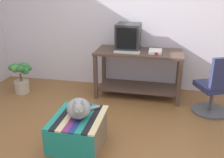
# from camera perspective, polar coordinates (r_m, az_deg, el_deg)

# --- Properties ---
(ground_plane) EXTENTS (14.00, 14.00, 0.00)m
(ground_plane) POSITION_cam_1_polar(r_m,az_deg,el_deg) (3.06, -3.83, -15.28)
(ground_plane) COLOR brown
(back_wall) EXTENTS (8.00, 0.10, 2.60)m
(back_wall) POSITION_cam_1_polar(r_m,az_deg,el_deg) (4.51, 2.87, 14.37)
(back_wall) COLOR silver
(back_wall) RESTS_ON ground_plane
(desk) EXTENTS (1.40, 0.64, 0.78)m
(desk) POSITION_cam_1_polar(r_m,az_deg,el_deg) (4.20, 5.96, 3.00)
(desk) COLOR #4C382D
(desk) RESTS_ON ground_plane
(tv_monitor) EXTENTS (0.38, 0.41, 0.42)m
(tv_monitor) POSITION_cam_1_polar(r_m,az_deg,el_deg) (4.16, 3.68, 9.39)
(tv_monitor) COLOR #28282B
(tv_monitor) RESTS_ON desk
(keyboard) EXTENTS (0.41, 0.17, 0.02)m
(keyboard) POSITION_cam_1_polar(r_m,az_deg,el_deg) (4.01, 3.40, 6.10)
(keyboard) COLOR beige
(keyboard) RESTS_ON desk
(book) EXTENTS (0.20, 0.26, 0.04)m
(book) POSITION_cam_1_polar(r_m,az_deg,el_deg) (4.06, 9.70, 6.14)
(book) COLOR white
(book) RESTS_ON desk
(ottoman_with_blanket) EXTENTS (0.56, 0.68, 0.40)m
(ottoman_with_blanket) POSITION_cam_1_polar(r_m,az_deg,el_deg) (3.00, -7.44, -11.65)
(ottoman_with_blanket) COLOR #7A664C
(ottoman_with_blanket) RESTS_ON ground_plane
(cat) EXTENTS (0.37, 0.47, 0.27)m
(cat) POSITION_cam_1_polar(r_m,az_deg,el_deg) (2.84, -7.43, -6.52)
(cat) COLOR gray
(cat) RESTS_ON ottoman_with_blanket
(potted_plant) EXTENTS (0.35, 0.41, 0.53)m
(potted_plant) POSITION_cam_1_polar(r_m,az_deg,el_deg) (4.63, -19.73, 0.53)
(potted_plant) COLOR #B7A893
(potted_plant) RESTS_ON ground_plane
(office_chair) EXTENTS (0.55, 0.55, 0.89)m
(office_chair) POSITION_cam_1_polar(r_m,az_deg,el_deg) (3.90, 22.18, -2.14)
(office_chair) COLOR #4C4C51
(office_chair) RESTS_ON ground_plane
(stapler) EXTENTS (0.07, 0.12, 0.04)m
(stapler) POSITION_cam_1_polar(r_m,az_deg,el_deg) (3.95, 9.75, 5.71)
(stapler) COLOR #A31E1E
(stapler) RESTS_ON desk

